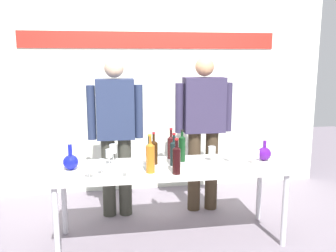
{
  "coord_description": "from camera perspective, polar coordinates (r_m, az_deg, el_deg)",
  "views": [
    {
      "loc": [
        -0.55,
        -3.18,
        1.71
      ],
      "look_at": [
        0.0,
        0.15,
        1.07
      ],
      "focal_mm": 39.24,
      "sensor_mm": 36.0,
      "label": 1
    }
  ],
  "objects": [
    {
      "name": "wine_bottle_3",
      "position": [
        3.36,
        0.94,
        -4.05
      ],
      "size": [
        0.07,
        0.07,
        0.3
      ],
      "color": "black",
      "rests_on": "display_table"
    },
    {
      "name": "wine_glass_left_1",
      "position": [
        3.05,
        -6.46,
        -6.29
      ],
      "size": [
        0.06,
        0.06,
        0.14
      ],
      "color": "white",
      "rests_on": "display_table"
    },
    {
      "name": "wine_glass_right_2",
      "position": [
        3.52,
        6.83,
        -3.84
      ],
      "size": [
        0.07,
        0.07,
        0.15
      ],
      "color": "white",
      "rests_on": "display_table"
    },
    {
      "name": "decanter_blue_left",
      "position": [
        3.36,
        -14.89,
        -5.38
      ],
      "size": [
        0.13,
        0.13,
        0.23
      ],
      "color": "#131AB3",
      "rests_on": "display_table"
    },
    {
      "name": "wine_bottle_4",
      "position": [
        3.49,
        2.19,
        -3.35
      ],
      "size": [
        0.06,
        0.06,
        0.31
      ],
      "color": "#0F3516",
      "rests_on": "display_table"
    },
    {
      "name": "wine_glass_right_1",
      "position": [
        3.51,
        9.62,
        -3.85
      ],
      "size": [
        0.06,
        0.06,
        0.16
      ],
      "color": "white",
      "rests_on": "display_table"
    },
    {
      "name": "wine_bottle_1",
      "position": [
        3.12,
        1.34,
        -5.11
      ],
      "size": [
        0.07,
        0.07,
        0.31
      ],
      "color": "black",
      "rests_on": "display_table"
    },
    {
      "name": "wine_glass_right_0",
      "position": [
        3.49,
        13.46,
        -4.3
      ],
      "size": [
        0.07,
        0.07,
        0.13
      ],
      "color": "white",
      "rests_on": "display_table"
    },
    {
      "name": "wine_bottle_6",
      "position": [
        3.15,
        -2.76,
        -4.79
      ],
      "size": [
        0.08,
        0.08,
        0.34
      ],
      "color": "#C8691A",
      "rests_on": "display_table"
    },
    {
      "name": "wine_bottle_0",
      "position": [
        3.28,
        -2.88,
        -4.41
      ],
      "size": [
        0.07,
        0.07,
        0.31
      ],
      "color": "#1C321B",
      "rests_on": "display_table"
    },
    {
      "name": "wine_glass_left_2",
      "position": [
        3.08,
        -12.15,
        -6.28
      ],
      "size": [
        0.07,
        0.07,
        0.14
      ],
      "color": "white",
      "rests_on": "display_table"
    },
    {
      "name": "display_table",
      "position": [
        3.4,
        0.42,
        -7.16
      ],
      "size": [
        2.12,
        0.67,
        0.72
      ],
      "color": "silver",
      "rests_on": "ground"
    },
    {
      "name": "decanter_blue_right",
      "position": [
        3.65,
        14.72,
        -4.15
      ],
      "size": [
        0.13,
        0.13,
        0.2
      ],
      "color": "#4E1382",
      "rests_on": "display_table"
    },
    {
      "name": "wine_bottle_5",
      "position": [
        3.59,
        0.47,
        -3.14
      ],
      "size": [
        0.07,
        0.07,
        0.3
      ],
      "color": "#381011",
      "rests_on": "display_table"
    },
    {
      "name": "wine_bottle_2",
      "position": [
        3.41,
        -2.23,
        -3.94
      ],
      "size": [
        0.07,
        0.07,
        0.3
      ],
      "color": "black",
      "rests_on": "display_table"
    },
    {
      "name": "ground_plane",
      "position": [
        3.66,
        0.4,
        -17.14
      ],
      "size": [
        10.0,
        10.0,
        0.0
      ],
      "primitive_type": "plane",
      "color": "slate"
    },
    {
      "name": "wine_glass_left_4",
      "position": [
        3.53,
        -8.53,
        -3.54
      ],
      "size": [
        0.07,
        0.07,
        0.17
      ],
      "color": "white",
      "rests_on": "display_table"
    },
    {
      "name": "presenter_left",
      "position": [
        3.9,
        -8.13,
        -0.38
      ],
      "size": [
        0.58,
        0.22,
        1.7
      ],
      "color": "#36372E",
      "rests_on": "ground"
    },
    {
      "name": "wine_glass_left_0",
      "position": [
        3.42,
        -9.13,
        -4.29
      ],
      "size": [
        0.06,
        0.06,
        0.15
      ],
      "color": "white",
      "rests_on": "display_table"
    },
    {
      "name": "back_wall",
      "position": [
        4.69,
        -2.66,
        8.2
      ],
      "size": [
        4.51,
        0.11,
        3.0
      ],
      "color": "white",
      "rests_on": "ground"
    },
    {
      "name": "wine_glass_left_3",
      "position": [
        3.15,
        -10.28,
        -5.81
      ],
      "size": [
        0.06,
        0.06,
        0.13
      ],
      "color": "white",
      "rests_on": "display_table"
    },
    {
      "name": "presenter_right",
      "position": [
        4.03,
        5.55,
        0.33
      ],
      "size": [
        0.63,
        0.22,
        1.7
      ],
      "color": "#3D2F20",
      "rests_on": "ground"
    }
  ]
}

